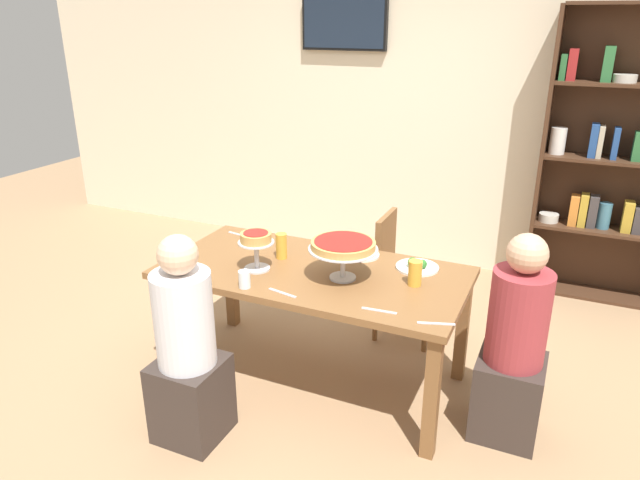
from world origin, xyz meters
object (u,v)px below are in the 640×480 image
(cutlery_spare_fork, at_px, (436,324))
(chair_far_right, at_px, (400,270))
(television, at_px, (344,23))
(diner_near_left, at_px, (187,355))
(salad_plate_far_diner, at_px, (363,253))
(cutlery_knife_far, at_px, (191,271))
(bookshelf, at_px, (618,161))
(cutlery_knife_near, at_px, (282,293))
(beer_glass_amber_tall, at_px, (281,246))
(salad_plate_near_diner, at_px, (417,266))
(diner_head_east, at_px, (513,353))
(deep_dish_pizza_stand, at_px, (343,247))
(beer_glass_amber_short, at_px, (415,273))
(personal_pizza_stand, at_px, (256,242))
(cutlery_fork_far, at_px, (379,311))
(cutlery_fork_near, at_px, (239,235))
(water_glass_clear_near, at_px, (245,279))
(dining_table, at_px, (313,283))

(cutlery_spare_fork, bearing_deg, chair_far_right, 96.48)
(television, relative_size, diner_near_left, 0.67)
(salad_plate_far_diner, bearing_deg, cutlery_knife_far, -142.69)
(bookshelf, bearing_deg, cutlery_knife_near, -124.30)
(salad_plate_far_diner, height_order, beer_glass_amber_tall, beer_glass_amber_tall)
(diner_near_left, distance_m, cutlery_knife_far, 0.55)
(salad_plate_near_diner, xyz_separation_m, beer_glass_amber_tall, (-0.80, -0.18, 0.06))
(diner_head_east, xyz_separation_m, deep_dish_pizza_stand, (-0.95, -0.01, 0.44))
(chair_far_right, distance_m, beer_glass_amber_short, 0.84)
(personal_pizza_stand, distance_m, salad_plate_far_diner, 0.68)
(television, bearing_deg, salad_plate_far_diner, -64.01)
(bookshelf, relative_size, cutlery_fork_far, 12.29)
(personal_pizza_stand, xyz_separation_m, cutlery_knife_near, (0.28, -0.22, -0.17))
(diner_near_left, bearing_deg, television, 6.16)
(salad_plate_near_diner, bearing_deg, salad_plate_far_diner, 171.15)
(television, relative_size, cutlery_fork_far, 4.28)
(beer_glass_amber_tall, distance_m, cutlery_fork_near, 0.51)
(diner_near_left, distance_m, cutlery_knife_near, 0.58)
(diner_near_left, relative_size, personal_pizza_stand, 5.03)
(cutlery_knife_far, bearing_deg, personal_pizza_stand, 11.48)
(diner_head_east, bearing_deg, cutlery_knife_near, 15.06)
(bookshelf, xyz_separation_m, deep_dish_pizza_stand, (-1.39, -2.05, -0.17))
(cutlery_knife_near, bearing_deg, bookshelf, 67.47)
(water_glass_clear_near, xyz_separation_m, cutlery_spare_fork, (1.05, 0.03, -0.05))
(personal_pizza_stand, bearing_deg, diner_head_east, 3.86)
(dining_table, bearing_deg, cutlery_knife_near, -93.17)
(television, height_order, cutlery_knife_near, television)
(water_glass_clear_near, xyz_separation_m, cutlery_knife_far, (-0.39, 0.05, -0.05))
(deep_dish_pizza_stand, relative_size, cutlery_knife_far, 2.15)
(chair_far_right, relative_size, salad_plate_far_diner, 4.12)
(cutlery_knife_far, bearing_deg, beer_glass_amber_short, -1.51)
(diner_near_left, xyz_separation_m, cutlery_knife_far, (-0.26, 0.42, 0.25))
(beer_glass_amber_tall, relative_size, cutlery_spare_fork, 0.87)
(cutlery_fork_far, bearing_deg, dining_table, 143.76)
(chair_far_right, bearing_deg, cutlery_spare_fork, 24.57)
(salad_plate_near_diner, height_order, beer_glass_amber_short, beer_glass_amber_short)
(cutlery_fork_near, bearing_deg, cutlery_fork_far, 162.65)
(television, relative_size, cutlery_knife_far, 4.28)
(cutlery_fork_near, xyz_separation_m, cutlery_knife_far, (0.07, -0.63, 0.00))
(salad_plate_far_diner, distance_m, beer_glass_amber_tall, 0.50)
(dining_table, height_order, beer_glass_amber_tall, beer_glass_amber_tall)
(diner_head_east, xyz_separation_m, cutlery_knife_far, (-1.78, -0.28, 0.25))
(personal_pizza_stand, bearing_deg, diner_near_left, -96.89)
(television, xyz_separation_m, diner_near_left, (0.31, -2.84, -1.57))
(dining_table, relative_size, water_glass_clear_near, 18.40)
(beer_glass_amber_tall, bearing_deg, cutlery_fork_near, 152.58)
(water_glass_clear_near, bearing_deg, bookshelf, 52.41)
(chair_far_right, bearing_deg, diner_head_east, 47.01)
(cutlery_fork_near, xyz_separation_m, cutlery_fork_far, (1.21, -0.64, 0.00))
(salad_plate_near_diner, distance_m, beer_glass_amber_tall, 0.82)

